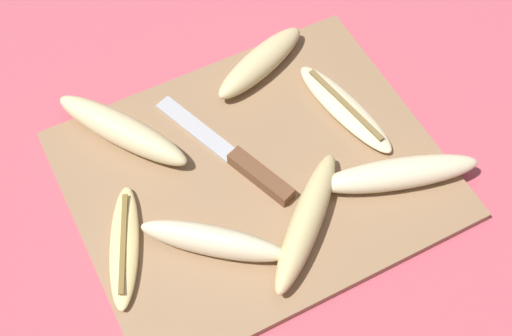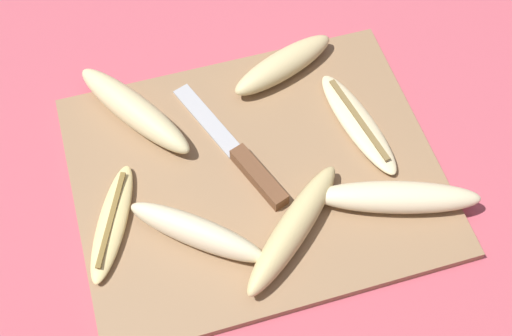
{
  "view_description": "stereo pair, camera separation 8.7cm",
  "coord_description": "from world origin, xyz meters",
  "px_view_note": "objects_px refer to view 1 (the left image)",
  "views": [
    {
      "loc": [
        -0.21,
        -0.4,
        0.76
      ],
      "look_at": [
        0.0,
        0.0,
        0.02
      ],
      "focal_mm": 50.0,
      "sensor_mm": 36.0,
      "label": 1
    },
    {
      "loc": [
        -0.13,
        -0.44,
        0.76
      ],
      "look_at": [
        0.0,
        0.0,
        0.02
      ],
      "focal_mm": 50.0,
      "sensor_mm": 36.0,
      "label": 2
    }
  ],
  "objects_px": {
    "banana_mellow_near": "(260,62)",
    "banana_soft_right": "(122,130)",
    "banana_cream_curved": "(345,108)",
    "banana_spotted_left": "(306,221)",
    "banana_pale_long": "(399,174)",
    "banana_bright_far": "(213,241)",
    "knife": "(248,166)",
    "banana_golden_short": "(124,246)"
  },
  "relations": [
    {
      "from": "banana_mellow_near",
      "to": "banana_soft_right",
      "type": "xyz_separation_m",
      "value": [
        -0.2,
        -0.02,
        0.0
      ]
    },
    {
      "from": "banana_mellow_near",
      "to": "banana_cream_curved",
      "type": "height_order",
      "value": "banana_mellow_near"
    },
    {
      "from": "banana_spotted_left",
      "to": "banana_pale_long",
      "type": "bearing_deg",
      "value": 2.05
    },
    {
      "from": "banana_cream_curved",
      "to": "banana_soft_right",
      "type": "bearing_deg",
      "value": 160.97
    },
    {
      "from": "banana_soft_right",
      "to": "banana_bright_far",
      "type": "height_order",
      "value": "banana_bright_far"
    },
    {
      "from": "banana_cream_curved",
      "to": "banana_bright_far",
      "type": "bearing_deg",
      "value": -157.46
    },
    {
      "from": "knife",
      "to": "banana_golden_short",
      "type": "xyz_separation_m",
      "value": [
        -0.17,
        -0.03,
        0.0
      ]
    },
    {
      "from": "banana_pale_long",
      "to": "banana_spotted_left",
      "type": "xyz_separation_m",
      "value": [
        -0.13,
        -0.0,
        0.0
      ]
    },
    {
      "from": "banana_soft_right",
      "to": "banana_bright_far",
      "type": "bearing_deg",
      "value": -79.67
    },
    {
      "from": "knife",
      "to": "banana_mellow_near",
      "type": "height_order",
      "value": "banana_mellow_near"
    },
    {
      "from": "banana_mellow_near",
      "to": "banana_spotted_left",
      "type": "xyz_separation_m",
      "value": [
        -0.06,
        -0.23,
        0.0
      ]
    },
    {
      "from": "banana_spotted_left",
      "to": "banana_soft_right",
      "type": "bearing_deg",
      "value": 123.26
    },
    {
      "from": "banana_soft_right",
      "to": "banana_mellow_near",
      "type": "bearing_deg",
      "value": 5.18
    },
    {
      "from": "banana_spotted_left",
      "to": "banana_golden_short",
      "type": "height_order",
      "value": "banana_spotted_left"
    },
    {
      "from": "knife",
      "to": "banana_bright_far",
      "type": "distance_m",
      "value": 0.11
    },
    {
      "from": "banana_mellow_near",
      "to": "banana_cream_curved",
      "type": "bearing_deg",
      "value": -59.83
    },
    {
      "from": "knife",
      "to": "banana_soft_right",
      "type": "xyz_separation_m",
      "value": [
        -0.12,
        0.11,
        0.01
      ]
    },
    {
      "from": "banana_spotted_left",
      "to": "banana_bright_far",
      "type": "xyz_separation_m",
      "value": [
        -0.11,
        0.03,
        0.0
      ]
    },
    {
      "from": "banana_soft_right",
      "to": "banana_golden_short",
      "type": "bearing_deg",
      "value": -111.33
    },
    {
      "from": "banana_mellow_near",
      "to": "banana_pale_long",
      "type": "height_order",
      "value": "same"
    },
    {
      "from": "knife",
      "to": "banana_cream_curved",
      "type": "relative_size",
      "value": 1.23
    },
    {
      "from": "banana_soft_right",
      "to": "banana_spotted_left",
      "type": "distance_m",
      "value": 0.26
    },
    {
      "from": "banana_bright_far",
      "to": "banana_pale_long",
      "type": "bearing_deg",
      "value": -5.17
    },
    {
      "from": "banana_golden_short",
      "to": "banana_bright_far",
      "type": "xyz_separation_m",
      "value": [
        0.09,
        -0.05,
        0.01
      ]
    },
    {
      "from": "banana_soft_right",
      "to": "banana_golden_short",
      "type": "xyz_separation_m",
      "value": [
        -0.06,
        -0.14,
        -0.01
      ]
    },
    {
      "from": "banana_mellow_near",
      "to": "banana_bright_far",
      "type": "relative_size",
      "value": 1.05
    },
    {
      "from": "banana_cream_curved",
      "to": "knife",
      "type": "bearing_deg",
      "value": -172.51
    },
    {
      "from": "knife",
      "to": "banana_soft_right",
      "type": "bearing_deg",
      "value": 116.28
    },
    {
      "from": "banana_spotted_left",
      "to": "banana_cream_curved",
      "type": "height_order",
      "value": "banana_spotted_left"
    },
    {
      "from": "knife",
      "to": "banana_golden_short",
      "type": "bearing_deg",
      "value": 170.1
    },
    {
      "from": "banana_golden_short",
      "to": "banana_bright_far",
      "type": "height_order",
      "value": "banana_bright_far"
    },
    {
      "from": "banana_cream_curved",
      "to": "banana_mellow_near",
      "type": "bearing_deg",
      "value": 120.17
    },
    {
      "from": "banana_soft_right",
      "to": "banana_spotted_left",
      "type": "xyz_separation_m",
      "value": [
        0.14,
        -0.22,
        -0.0
      ]
    },
    {
      "from": "knife",
      "to": "banana_spotted_left",
      "type": "bearing_deg",
      "value": -97.38
    },
    {
      "from": "banana_soft_right",
      "to": "banana_pale_long",
      "type": "bearing_deg",
      "value": -37.86
    },
    {
      "from": "banana_pale_long",
      "to": "banana_bright_far",
      "type": "xyz_separation_m",
      "value": [
        -0.24,
        0.02,
        0.0
      ]
    },
    {
      "from": "banana_mellow_near",
      "to": "banana_golden_short",
      "type": "bearing_deg",
      "value": -148.02
    },
    {
      "from": "banana_soft_right",
      "to": "banana_cream_curved",
      "type": "bearing_deg",
      "value": -19.03
    },
    {
      "from": "banana_spotted_left",
      "to": "knife",
      "type": "bearing_deg",
      "value": 102.76
    },
    {
      "from": "knife",
      "to": "banana_bright_far",
      "type": "height_order",
      "value": "banana_bright_far"
    },
    {
      "from": "banana_bright_far",
      "to": "banana_mellow_near",
      "type": "bearing_deg",
      "value": 50.89
    },
    {
      "from": "banana_mellow_near",
      "to": "banana_pale_long",
      "type": "distance_m",
      "value": 0.24
    }
  ]
}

